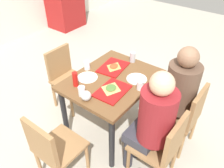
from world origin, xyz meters
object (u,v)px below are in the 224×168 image
at_px(tray_red_far, 113,67).
at_px(pizza_slice_a, 111,88).
at_px(soda_can, 133,57).
at_px(foil_bundle, 86,96).
at_px(plastic_cup_a, 87,65).
at_px(paper_plate_near_edge, 137,79).
at_px(plastic_cup_c, 82,91).
at_px(person_in_brown_jacket, 177,91).
at_px(pizza_slice_b, 114,66).
at_px(chair_near_left, 163,145).
at_px(condiment_bottle, 75,79).
at_px(chair_left_end, 52,148).
at_px(chair_far_side, 65,74).
at_px(main_table, 112,87).
at_px(tray_red_near, 112,91).
at_px(plastic_cup_b, 140,85).
at_px(chair_near_right, 185,114).
at_px(person_in_red, 152,120).
at_px(paper_plate_center, 88,77).

distance_m(tray_red_far, pizza_slice_a, 0.42).
distance_m(soda_can, foil_bundle, 0.86).
bearing_deg(soda_can, plastic_cup_a, 144.92).
height_order(paper_plate_near_edge, plastic_cup_c, plastic_cup_c).
height_order(person_in_brown_jacket, pizza_slice_b, person_in_brown_jacket).
height_order(tray_red_far, paper_plate_near_edge, tray_red_far).
xyz_separation_m(chair_near_left, condiment_bottle, (-0.08, 1.00, 0.35)).
height_order(tray_red_far, foil_bundle, foil_bundle).
bearing_deg(plastic_cup_c, chair_left_end, -172.96).
distance_m(pizza_slice_a, condiment_bottle, 0.38).
distance_m(chair_far_side, soda_can, 0.94).
bearing_deg(main_table, pizza_slice_b, 31.46).
bearing_deg(chair_near_left, soda_can, 49.65).
bearing_deg(tray_red_near, main_table, 38.31).
xyz_separation_m(tray_red_far, plastic_cup_a, (-0.20, 0.22, 0.04)).
xyz_separation_m(main_table, plastic_cup_b, (0.03, -0.34, 0.16)).
xyz_separation_m(paper_plate_near_edge, foil_bundle, (-0.58, 0.20, 0.05)).
bearing_deg(chair_near_right, tray_red_far, 94.80).
relative_size(chair_left_end, foil_bundle, 8.33).
xyz_separation_m(chair_left_end, plastic_cup_b, (0.92, -0.34, 0.32)).
distance_m(plastic_cup_b, condiment_bottle, 0.66).
bearing_deg(pizza_slice_b, condiment_bottle, 167.47).
bearing_deg(chair_far_side, plastic_cup_c, -119.21).
bearing_deg(chair_left_end, chair_near_left, -50.89).
bearing_deg(foil_bundle, soda_can, 2.66).
xyz_separation_m(tray_red_far, plastic_cup_b, (-0.15, -0.46, 0.04)).
distance_m(person_in_brown_jacket, tray_red_near, 0.66).
relative_size(person_in_red, paper_plate_center, 5.65).
height_order(pizza_slice_a, pizza_slice_b, same).
bearing_deg(person_in_red, pizza_slice_b, 60.29).
bearing_deg(pizza_slice_a, chair_far_side, 79.41).
xyz_separation_m(chair_near_right, soda_can, (0.18, 0.80, 0.33)).
bearing_deg(pizza_slice_a, paper_plate_near_edge, -17.87).
relative_size(main_table, chair_near_right, 1.22).
height_order(person_in_brown_jacket, foil_bundle, person_in_brown_jacket).
distance_m(main_table, paper_plate_near_edge, 0.29).
distance_m(chair_near_left, paper_plate_near_edge, 0.75).
distance_m(chair_far_side, paper_plate_near_edge, 1.05).
relative_size(chair_near_right, pizza_slice_a, 3.91).
xyz_separation_m(chair_near_right, plastic_cup_a, (-0.28, 1.12, 0.32)).
distance_m(person_in_red, person_in_brown_jacket, 0.51).
bearing_deg(paper_plate_center, tray_red_far, -16.90).
bearing_deg(chair_near_left, person_in_brown_jacket, 15.46).
bearing_deg(main_table, paper_plate_center, 124.62).
bearing_deg(paper_plate_near_edge, pizza_slice_a, 162.13).
bearing_deg(pizza_slice_b, plastic_cup_b, -108.61).
distance_m(paper_plate_near_edge, plastic_cup_a, 0.59).
bearing_deg(plastic_cup_a, chair_near_left, -101.45).
bearing_deg(foil_bundle, chair_near_left, -76.95).
bearing_deg(chair_far_side, person_in_red, -100.05).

